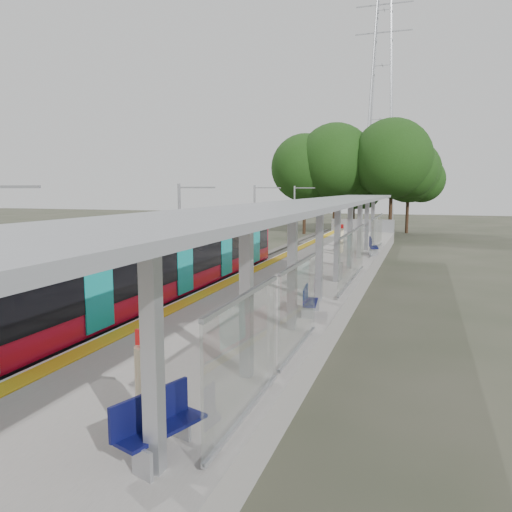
{
  "coord_description": "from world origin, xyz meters",
  "views": [
    {
      "loc": [
        5.6,
        -4.06,
        5.16
      ],
      "look_at": [
        -1.1,
        15.87,
        2.3
      ],
      "focal_mm": 35.0,
      "sensor_mm": 36.0,
      "label": 1
    }
  ],
  "objects": [
    {
      "name": "canopy",
      "position": [
        1.61,
        16.19,
        4.2
      ],
      "size": [
        3.27,
        38.0,
        3.66
      ],
      "color": "#9EA0A5",
      "rests_on": "platform"
    },
    {
      "name": "tactile_strip",
      "position": [
        -2.55,
        20.0,
        1.01
      ],
      "size": [
        0.6,
        50.0,
        0.02
      ],
      "primitive_type": "cube",
      "color": "gold",
      "rests_on": "platform"
    },
    {
      "name": "end_fence",
      "position": [
        0.0,
        44.95,
        1.6
      ],
      "size": [
        6.0,
        0.1,
        1.2
      ],
      "primitive_type": "cube",
      "color": "#9EA0A5",
      "rests_on": "platform"
    },
    {
      "name": "litter_bin",
      "position": [
        1.98,
        18.59,
        1.41
      ],
      "size": [
        0.44,
        0.44,
        0.82
      ],
      "primitive_type": "cylinder",
      "rotation": [
        0.0,
        0.0,
        0.09
      ],
      "color": "#9EA0A5",
      "rests_on": "platform"
    },
    {
      "name": "pylon",
      "position": [
        -1.0,
        73.0,
        19.0
      ],
      "size": [
        8.0,
        4.0,
        38.0
      ],
      "primitive_type": null,
      "color": "#9EA0A5",
      "rests_on": "ground"
    },
    {
      "name": "info_pillar_far",
      "position": [
        0.5,
        28.42,
        1.8
      ],
      "size": [
        0.41,
        0.41,
        1.84
      ],
      "rotation": [
        0.0,
        0.0,
        0.29
      ],
      "color": "beige",
      "rests_on": "platform"
    },
    {
      "name": "bench_far",
      "position": [
        2.6,
        27.9,
        1.58
      ],
      "size": [
        0.76,
        1.66,
        1.09
      ],
      "rotation": [
        0.0,
        0.0,
        0.17
      ],
      "color": "#0F124C",
      "rests_on": "platform"
    },
    {
      "name": "platform",
      "position": [
        0.0,
        20.0,
        0.5
      ],
      "size": [
        6.0,
        50.0,
        1.0
      ],
      "primitive_type": "cube",
      "color": "gray",
      "rests_on": "ground"
    },
    {
      "name": "tree_cluster",
      "position": [
        -1.38,
        52.48,
        7.64
      ],
      "size": [
        18.43,
        13.24,
        12.46
      ],
      "color": "#382316",
      "rests_on": "ground"
    },
    {
      "name": "info_pillar_near",
      "position": [
        1.38,
        2.87,
        1.81
      ],
      "size": [
        0.42,
        0.42,
        1.87
      ],
      "rotation": [
        0.0,
        0.0,
        0.18
      ],
      "color": "beige",
      "rests_on": "platform"
    },
    {
      "name": "bench_mid",
      "position": [
        2.09,
        11.83,
        1.49
      ],
      "size": [
        0.59,
        1.4,
        0.93
      ],
      "rotation": [
        0.0,
        0.0,
        0.13
      ],
      "color": "#0F124C",
      "rests_on": "platform"
    },
    {
      "name": "trackbed",
      "position": [
        -4.5,
        20.0,
        0.12
      ],
      "size": [
        3.0,
        70.0,
        0.24
      ],
      "primitive_type": "cube",
      "color": "#59544C",
      "rests_on": "ground"
    },
    {
      "name": "train",
      "position": [
        -4.5,
        10.52,
        2.05
      ],
      "size": [
        2.74,
        27.6,
        3.62
      ],
      "color": "black",
      "rests_on": "ground"
    },
    {
      "name": "catenary_masts",
      "position": [
        -6.22,
        19.0,
        2.91
      ],
      "size": [
        2.08,
        48.16,
        5.4
      ],
      "color": "#9EA0A5",
      "rests_on": "ground"
    },
    {
      "name": "bench_near",
      "position": [
        1.82,
        2.39,
        1.55
      ],
      "size": [
        0.96,
        1.59,
        1.04
      ],
      "rotation": [
        0.0,
        0.0,
        -0.34
      ],
      "color": "#0F124C",
      "rests_on": "platform"
    }
  ]
}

